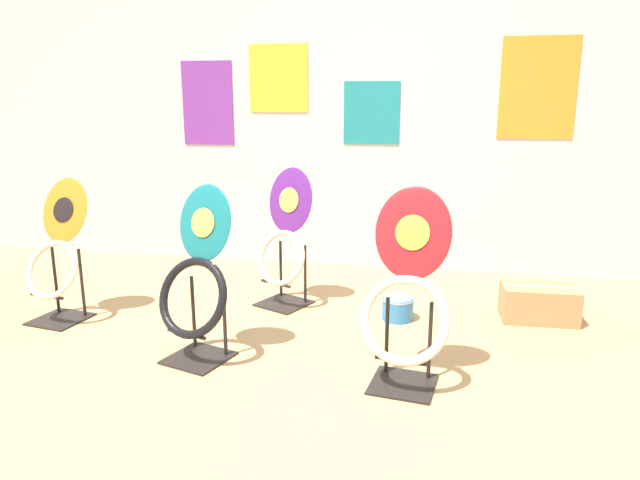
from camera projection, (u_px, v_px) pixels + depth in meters
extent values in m
plane|color=tan|center=(311.00, 438.00, 2.14)|extent=(14.00, 14.00, 0.00)
cube|color=silver|center=(378.00, 91.00, 4.10)|extent=(8.00, 0.06, 2.60)
cube|color=orange|center=(538.00, 88.00, 3.86)|extent=(0.50, 0.01, 0.68)
cube|color=teal|center=(372.00, 113.00, 4.11)|extent=(0.40, 0.01, 0.44)
cube|color=purple|center=(208.00, 103.00, 4.32)|extent=(0.40, 0.01, 0.62)
cube|color=yellow|center=(278.00, 78.00, 4.18)|extent=(0.44, 0.01, 0.48)
cube|color=black|center=(199.00, 358.00, 2.80)|extent=(0.35, 0.35, 0.01)
cylinder|color=black|center=(193.00, 312.00, 2.88)|extent=(0.02, 0.02, 0.38)
cylinder|color=black|center=(225.00, 319.00, 2.79)|extent=(0.02, 0.02, 0.38)
cylinder|color=black|center=(186.00, 334.00, 2.70)|extent=(0.22, 0.08, 0.02)
torus|color=black|center=(192.00, 298.00, 2.71)|extent=(0.43, 0.30, 0.37)
ellipsoid|color=#197075|center=(205.00, 223.00, 2.73)|extent=(0.33, 0.20, 0.37)
ellipsoid|color=#EADB4C|center=(203.00, 223.00, 2.71)|extent=(0.14, 0.08, 0.14)
sphere|color=silver|center=(187.00, 259.00, 2.77)|extent=(0.02, 0.02, 0.02)
sphere|color=silver|center=(215.00, 264.00, 2.69)|extent=(0.02, 0.02, 0.02)
cube|color=black|center=(60.00, 319.00, 3.30)|extent=(0.32, 0.32, 0.01)
cylinder|color=black|center=(55.00, 279.00, 3.36)|extent=(0.02, 0.02, 0.40)
cylinder|color=black|center=(82.00, 283.00, 3.30)|extent=(0.02, 0.02, 0.40)
cylinder|color=black|center=(47.00, 296.00, 3.19)|extent=(0.22, 0.05, 0.02)
torus|color=beige|center=(52.00, 270.00, 3.20)|extent=(0.37, 0.25, 0.32)
ellipsoid|color=orange|center=(65.00, 210.00, 3.26)|extent=(0.33, 0.20, 0.37)
ellipsoid|color=black|center=(63.00, 210.00, 3.25)|extent=(0.15, 0.08, 0.14)
sphere|color=silver|center=(48.00, 242.00, 3.27)|extent=(0.02, 0.02, 0.02)
sphere|color=silver|center=(72.00, 244.00, 3.21)|extent=(0.02, 0.02, 0.02)
cube|color=black|center=(403.00, 384.00, 2.54)|extent=(0.32, 0.32, 0.01)
cylinder|color=black|center=(387.00, 335.00, 2.61)|extent=(0.02, 0.02, 0.36)
cylinder|color=black|center=(430.00, 340.00, 2.55)|extent=(0.02, 0.02, 0.36)
cylinder|color=black|center=(401.00, 360.00, 2.43)|extent=(0.22, 0.05, 0.02)
torus|color=beige|center=(404.00, 320.00, 2.45)|extent=(0.42, 0.26, 0.37)
ellipsoid|color=#AD1E23|center=(413.00, 233.00, 2.48)|extent=(0.35, 0.18, 0.40)
ellipsoid|color=yellow|center=(412.00, 233.00, 2.47)|extent=(0.16, 0.07, 0.15)
sphere|color=silver|center=(388.00, 278.00, 2.51)|extent=(0.02, 0.02, 0.02)
sphere|color=silver|center=(430.00, 282.00, 2.45)|extent=(0.02, 0.02, 0.02)
cube|color=black|center=(284.00, 303.00, 3.55)|extent=(0.37, 0.37, 0.01)
cylinder|color=black|center=(281.00, 269.00, 3.64)|extent=(0.02, 0.02, 0.36)
cylinder|color=black|center=(305.00, 274.00, 3.53)|extent=(0.02, 0.02, 0.36)
cylinder|color=black|center=(276.00, 284.00, 3.46)|extent=(0.21, 0.11, 0.02)
torus|color=beige|center=(281.00, 258.00, 3.47)|extent=(0.38, 0.29, 0.34)
ellipsoid|color=#60237F|center=(290.00, 200.00, 3.46)|extent=(0.34, 0.23, 0.40)
ellipsoid|color=#E5CC4C|center=(289.00, 200.00, 3.45)|extent=(0.15, 0.09, 0.15)
sphere|color=silver|center=(275.00, 231.00, 3.53)|extent=(0.02, 0.02, 0.02)
sphere|color=silver|center=(298.00, 235.00, 3.43)|extent=(0.02, 0.02, 0.02)
cylinder|color=teal|center=(398.00, 309.00, 3.30)|extent=(0.18, 0.18, 0.13)
torus|color=silver|center=(398.00, 299.00, 3.28)|extent=(0.18, 0.18, 0.01)
cylinder|color=#B2B2B7|center=(398.00, 298.00, 3.28)|extent=(0.16, 0.16, 0.00)
cube|color=#A37F51|center=(539.00, 303.00, 3.28)|extent=(0.42, 0.26, 0.20)
cube|color=#B7AD89|center=(540.00, 286.00, 3.26)|extent=(0.41, 0.05, 0.00)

